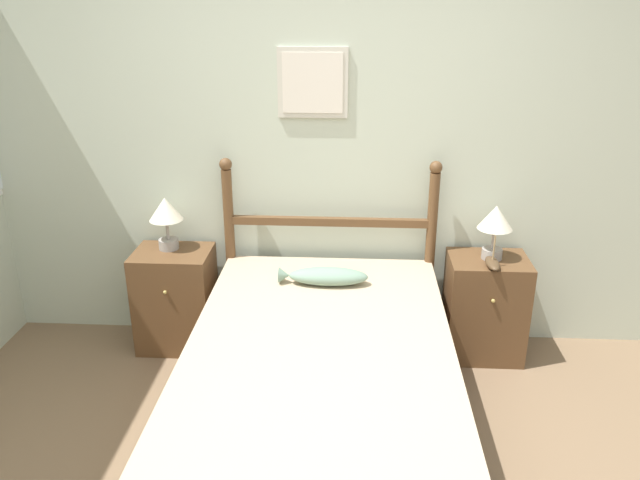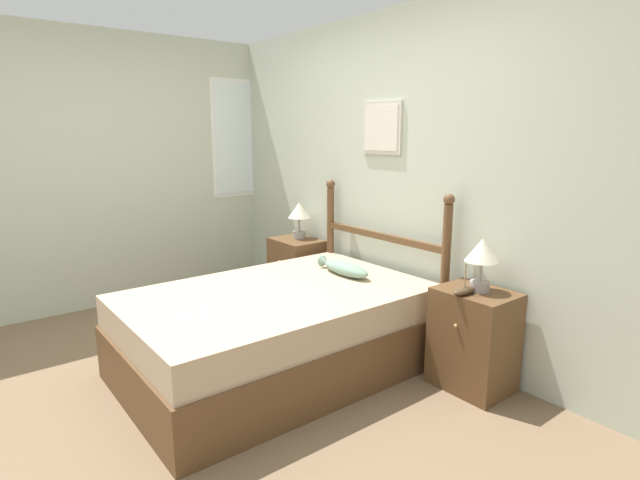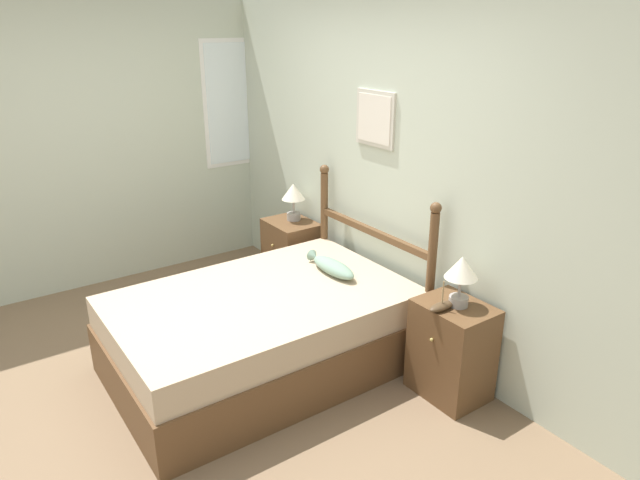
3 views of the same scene
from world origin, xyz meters
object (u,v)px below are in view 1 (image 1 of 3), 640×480
Objects in this scene: nightstand_right at (484,307)px; model_boat at (492,263)px; nightstand_left at (176,299)px; table_lamp_right at (495,222)px; bed at (320,389)px; table_lamp_left at (166,214)px; fish_pillow at (325,276)px.

model_boat reaches higher than nightstand_right.
nightstand_left is 1.95× the size of table_lamp_right.
bed is 3.11× the size of nightstand_right.
model_boat is at bearing -4.87° from table_lamp_left.
nightstand_right is 1.07m from fish_pillow.
fish_pillow is at bearing -165.36° from table_lamp_right.
table_lamp_left reaches higher than fish_pillow.
model_boat is (-0.01, -0.12, 0.36)m from nightstand_right.
model_boat is 0.39× the size of fish_pillow.
nightstand_left and nightstand_right have the same top height.
table_lamp_left is at bearing 178.56° from nightstand_right.
table_lamp_right is at bearing 38.17° from nightstand_right.
model_boat is (1.98, -0.17, -0.21)m from table_lamp_left.
nightstand_left is 1.97m from nightstand_right.
nightstand_left is (-0.98, 0.87, 0.04)m from bed.
nightstand_right is (0.98, 0.87, 0.04)m from bed.
table_lamp_left is 0.65× the size of fish_pillow.
model_boat is at bearing 7.78° from fish_pillow.
fish_pillow is (0.98, -0.25, 0.30)m from nightstand_left.
model_boat is at bearing 37.63° from bed.
table_lamp_right reaches higher than bed.
nightstand_right is 0.56m from table_lamp_right.
fish_pillow is (-0.99, -0.25, 0.30)m from nightstand_right.
nightstand_right is (1.97, 0.00, 0.00)m from nightstand_left.
nightstand_left is at bearing 180.00° from nightstand_right.
fish_pillow reaches higher than nightstand_left.
table_lamp_right is 0.24m from model_boat.
fish_pillow is at bearing -172.22° from model_boat.
table_lamp_right is (0.99, 0.88, 0.60)m from bed.
nightstand_left is at bearing -179.76° from table_lamp_right.
bed is 1.46m from table_lamp_right.
nightstand_right reaches higher than bed.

